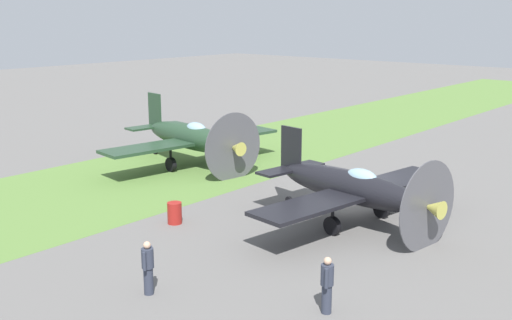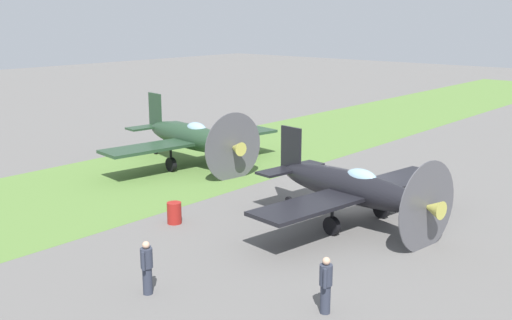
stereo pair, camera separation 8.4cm
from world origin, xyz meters
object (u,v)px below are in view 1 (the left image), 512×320
(ground_crew_mechanic, at_px, (327,284))
(fuel_drum, at_px, (175,213))
(airplane_lead, at_px, (352,187))
(ground_crew_chief, at_px, (148,267))
(airplane_wingman, at_px, (191,137))

(ground_crew_mechanic, relative_size, fuel_drum, 1.92)
(airplane_lead, height_order, ground_crew_mechanic, airplane_lead)
(ground_crew_mechanic, bearing_deg, ground_crew_chief, -90.59)
(airplane_lead, xyz_separation_m, fuel_drum, (4.73, -5.57, -1.12))
(airplane_wingman, relative_size, ground_crew_chief, 6.51)
(airplane_lead, distance_m, fuel_drum, 7.40)
(airplane_lead, xyz_separation_m, ground_crew_mechanic, (7.22, 3.68, -0.66))
(ground_crew_mechanic, distance_m, fuel_drum, 9.59)
(airplane_lead, relative_size, airplane_wingman, 0.94)
(airplane_lead, relative_size, ground_crew_mechanic, 6.14)
(airplane_lead, relative_size, ground_crew_chief, 6.14)
(airplane_wingman, xyz_separation_m, ground_crew_chief, (12.49, 11.16, -0.76))
(ground_crew_mechanic, bearing_deg, fuel_drum, -133.06)
(fuel_drum, bearing_deg, airplane_lead, 130.35)
(ground_crew_mechanic, bearing_deg, airplane_wingman, -149.82)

